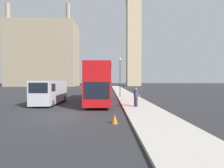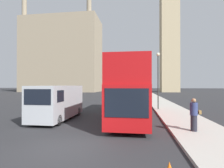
# 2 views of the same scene
# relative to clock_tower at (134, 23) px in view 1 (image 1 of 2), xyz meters

# --- Properties ---
(ground_plane) EXTENTS (300.00, 300.00, 0.00)m
(ground_plane) POSITION_rel_clock_tower_xyz_m (-15.87, -63.11, -31.15)
(ground_plane) COLOR #28282B
(sidewalk_strip) EXTENTS (3.33, 120.00, 0.15)m
(sidewalk_strip) POSITION_rel_clock_tower_xyz_m (-9.21, -63.11, -31.08)
(sidewalk_strip) COLOR #ADA89E
(sidewalk_strip) RESTS_ON ground_plane
(clock_tower) EXTENTS (7.16, 7.33, 60.71)m
(clock_tower) POSITION_rel_clock_tower_xyz_m (0.00, 0.00, 0.00)
(clock_tower) COLOR tan
(clock_tower) RESTS_ON ground_plane
(building_block_distant) EXTENTS (30.64, 14.73, 36.24)m
(building_block_distant) POSITION_rel_clock_tower_xyz_m (-43.06, -1.40, -16.24)
(building_block_distant) COLOR gray
(building_block_distant) RESTS_ON ground_plane
(red_double_decker_bus) EXTENTS (2.51, 11.02, 4.33)m
(red_double_decker_bus) POSITION_rel_clock_tower_xyz_m (-13.22, -56.03, -28.73)
(red_double_decker_bus) COLOR #B71114
(red_double_decker_bus) RESTS_ON ground_plane
(white_van) EXTENTS (2.10, 5.71, 2.60)m
(white_van) POSITION_rel_clock_tower_xyz_m (-18.70, -57.51, -29.76)
(white_van) COLOR #B2B7BC
(white_van) RESTS_ON ground_plane
(pedestrian) EXTENTS (0.55, 0.39, 1.77)m
(pedestrian) POSITION_rel_clock_tower_xyz_m (-9.64, -60.13, -30.12)
(pedestrian) COLOR #23232D
(pedestrian) RESTS_ON sidewalk_strip
(street_lamp) EXTENTS (0.36, 0.36, 5.88)m
(street_lamp) POSITION_rel_clock_tower_xyz_m (-10.49, -51.49, -27.16)
(street_lamp) COLOR #2D332D
(street_lamp) RESTS_ON sidewalk_strip
(traffic_cone) EXTENTS (0.36, 0.36, 0.55)m
(traffic_cone) POSITION_rel_clock_tower_xyz_m (-11.84, -65.18, -30.88)
(traffic_cone) COLOR orange
(traffic_cone) RESTS_ON ground_plane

